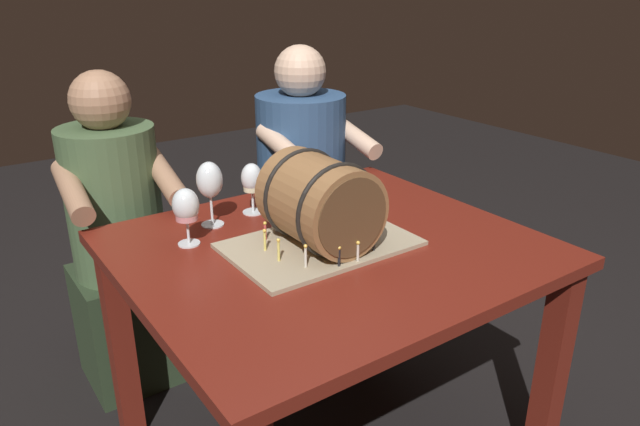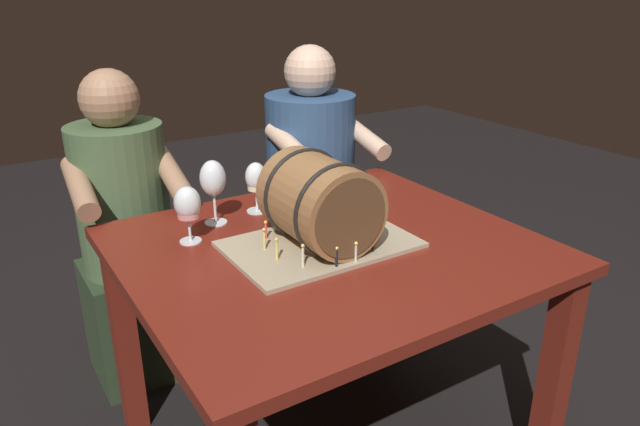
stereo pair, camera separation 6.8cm
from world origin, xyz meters
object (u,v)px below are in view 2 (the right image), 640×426
object	(u,v)px
dining_table	(329,279)
person_seated_left	(129,247)
barrel_cake	(320,206)
wine_glass_rose	(188,205)
person_seated_right	(311,198)
wine_glass_white	(256,180)
wine_glass_empty	(213,180)

from	to	relation	value
dining_table	person_seated_left	size ratio (longest dim) A/B	0.97
barrel_cake	person_seated_left	bearing A→B (deg)	115.95
barrel_cake	wine_glass_rose	world-z (taller)	barrel_cake
dining_table	barrel_cake	bearing A→B (deg)	-178.81
wine_glass_rose	person_seated_right	size ratio (longest dim) A/B	0.14
wine_glass_white	person_seated_left	bearing A→B (deg)	129.34
barrel_cake	wine_glass_rose	bearing A→B (deg)	143.00
barrel_cake	wine_glass_empty	xyz separation A→B (m)	(-0.18, 0.31, 0.02)
wine_glass_rose	person_seated_left	size ratio (longest dim) A/B	0.14
person_seated_left	wine_glass_white	bearing A→B (deg)	-50.66
dining_table	wine_glass_rose	xyz separation A→B (m)	(-0.32, 0.22, 0.22)
dining_table	person_seated_right	bearing A→B (deg)	62.14
person_seated_right	dining_table	bearing A→B (deg)	-117.86
wine_glass_rose	wine_glass_empty	size ratio (longest dim) A/B	0.83
barrel_cake	person_seated_right	distance (m)	0.88
wine_glass_empty	person_seated_right	world-z (taller)	person_seated_right
dining_table	wine_glass_white	xyz separation A→B (m)	(-0.06, 0.33, 0.22)
barrel_cake	person_seated_left	distance (m)	0.87
dining_table	wine_glass_empty	world-z (taller)	wine_glass_empty
person_seated_left	dining_table	bearing A→B (deg)	-62.11
dining_table	person_seated_left	bearing A→B (deg)	117.89
wine_glass_empty	person_seated_left	world-z (taller)	person_seated_left
wine_glass_rose	wine_glass_empty	xyz separation A→B (m)	(0.11, 0.09, 0.03)
wine_glass_white	person_seated_right	distance (m)	0.65
barrel_cake	wine_glass_empty	bearing A→B (deg)	119.99
wine_glass_rose	wine_glass_empty	world-z (taller)	wine_glass_empty
person_seated_left	person_seated_right	distance (m)	0.77
dining_table	person_seated_right	world-z (taller)	person_seated_right
wine_glass_empty	wine_glass_white	bearing A→B (deg)	7.35
dining_table	wine_glass_rose	world-z (taller)	wine_glass_rose
wine_glass_rose	person_seated_left	bearing A→B (deg)	96.66
person_seated_left	person_seated_right	xyz separation A→B (m)	(0.77, 0.00, 0.04)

